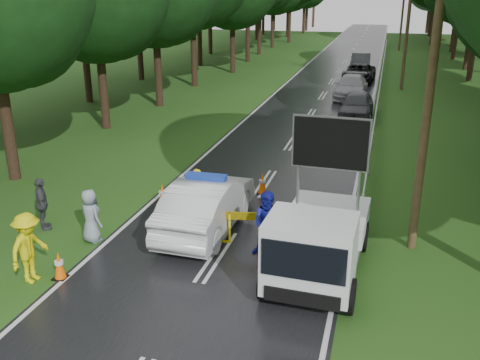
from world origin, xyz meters
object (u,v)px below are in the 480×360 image
(work_truck, at_px, (318,240))
(barrier, at_px, (254,220))
(queue_car_first, at_px, (357,105))
(officer, at_px, (197,195))
(queue_car_fourth, at_px, (360,62))
(police_sedan, at_px, (207,204))
(civilian, at_px, (269,224))
(queue_car_second, at_px, (351,87))
(queue_car_third, at_px, (359,73))

(work_truck, relative_size, barrier, 2.08)
(barrier, bearing_deg, queue_car_first, 74.49)
(officer, height_order, queue_car_fourth, officer)
(police_sedan, xyz_separation_m, officer, (-0.51, 0.54, 0.05))
(civilian, height_order, queue_car_second, civilian)
(work_truck, distance_m, queue_car_first, 18.26)
(police_sedan, bearing_deg, queue_car_second, -95.93)
(barrier, height_order, civilian, civilian)
(officer, relative_size, queue_car_second, 0.35)
(police_sedan, relative_size, work_truck, 1.00)
(queue_car_first, bearing_deg, queue_car_fourth, 94.40)
(barrier, relative_size, queue_car_first, 0.55)
(civilian, bearing_deg, officer, 143.53)
(police_sedan, height_order, work_truck, work_truck)
(queue_car_second, relative_size, queue_car_third, 1.03)
(barrier, distance_m, queue_car_second, 22.91)
(barrier, distance_m, civilian, 0.76)
(barrier, relative_size, queue_car_second, 0.47)
(work_truck, xyz_separation_m, queue_car_first, (-0.20, 18.26, -0.31))
(queue_car_fourth, bearing_deg, queue_car_third, -88.27)
(civilian, distance_m, queue_car_fourth, 36.05)
(queue_car_second, bearing_deg, barrier, -91.62)
(barrier, xyz_separation_m, queue_car_fourth, (0.95, 35.54, -0.00))
(police_sedan, height_order, queue_car_first, police_sedan)
(civilian, relative_size, queue_car_third, 0.38)
(work_truck, relative_size, queue_car_second, 0.99)
(officer, distance_m, civilian, 3.15)
(work_truck, height_order, queue_car_third, work_truck)
(civilian, height_order, queue_car_fourth, civilian)
(barrier, relative_size, queue_car_fourth, 0.53)
(officer, bearing_deg, queue_car_first, -126.10)
(work_truck, relative_size, officer, 2.85)
(queue_car_third, bearing_deg, officer, -93.63)
(queue_car_third, bearing_deg, work_truck, -85.45)
(barrier, height_order, queue_car_fourth, queue_car_fourth)
(work_truck, relative_size, queue_car_third, 1.02)
(queue_car_second, bearing_deg, police_sedan, -95.83)
(police_sedan, relative_size, civilian, 2.67)
(barrier, relative_size, civilian, 1.28)
(police_sedan, xyz_separation_m, queue_car_second, (2.68, 22.26, -0.09))
(work_truck, height_order, queue_car_second, work_truck)
(police_sedan, xyz_separation_m, barrier, (1.62, -0.62, -0.07))
(queue_car_third, bearing_deg, queue_car_first, -84.19)
(work_truck, bearing_deg, queue_car_fourth, 93.93)
(barrier, xyz_separation_m, queue_car_third, (1.19, 29.54, -0.07))
(officer, distance_m, queue_car_third, 28.57)
(police_sedan, distance_m, queue_car_fourth, 35.01)
(barrier, height_order, officer, officer)
(civilian, height_order, queue_car_third, civilian)
(work_truck, bearing_deg, officer, 150.80)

